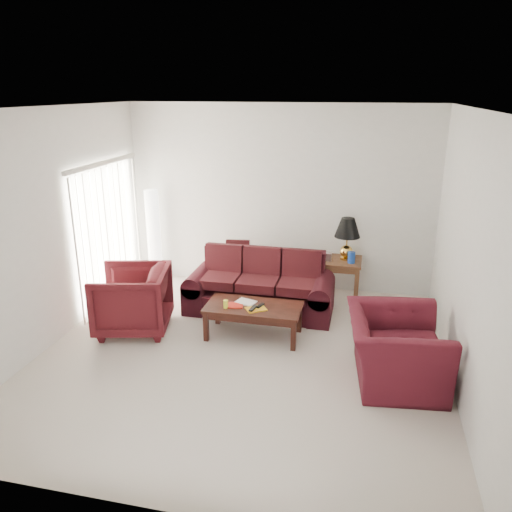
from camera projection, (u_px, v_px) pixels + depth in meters
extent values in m
plane|color=beige|center=(241.00, 356.00, 6.28)|extent=(5.00, 5.00, 0.00)
cube|color=silver|center=(109.00, 234.00, 7.65)|extent=(0.10, 2.00, 2.16)
cube|color=black|center=(238.00, 251.00, 8.10)|extent=(0.40, 0.23, 0.39)
cube|color=white|center=(328.00, 257.00, 7.73)|extent=(0.13, 0.09, 0.13)
cylinder|color=#18409E|center=(351.00, 258.00, 7.63)|extent=(0.11, 0.11, 0.18)
cube|color=silver|center=(331.00, 251.00, 7.95)|extent=(0.15, 0.18, 0.05)
imported|color=#461015|center=(132.00, 300.00, 6.84)|extent=(1.18, 1.16, 0.89)
imported|color=#46101A|center=(395.00, 349.00, 5.65)|extent=(1.19, 1.32, 0.79)
cube|color=red|center=(234.00, 305.00, 6.65)|extent=(0.27, 0.22, 0.01)
cube|color=white|center=(246.00, 302.00, 6.75)|extent=(0.31, 0.26, 0.01)
cube|color=gold|center=(256.00, 309.00, 6.54)|extent=(0.32, 0.30, 0.01)
cube|color=black|center=(253.00, 308.00, 6.51)|extent=(0.08, 0.18, 0.02)
cube|color=black|center=(260.00, 305.00, 6.60)|extent=(0.09, 0.16, 0.02)
cylinder|color=#FFFB38|center=(226.00, 304.00, 6.57)|extent=(0.07, 0.07, 0.11)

